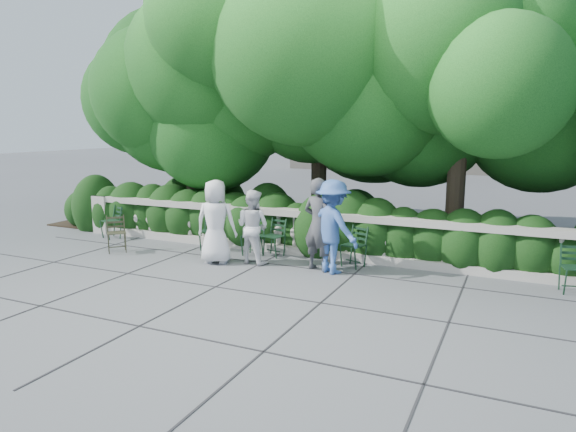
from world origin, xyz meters
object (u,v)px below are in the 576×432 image
at_px(person_businessman, 216,222).
at_px(person_older_blue, 333,227).
at_px(chair_a, 106,239).
at_px(person_woman_grey, 319,224).
at_px(person_casual_man, 253,227).
at_px(chair_c, 208,251).
at_px(chair_d, 269,257).
at_px(chair_f, 575,296).
at_px(chair_weathered, 118,253).
at_px(chair_e, 349,268).
at_px(chair_b, 249,257).

bearing_deg(person_businessman, person_older_blue, 175.17).
distance_m(chair_a, person_woman_grey, 5.99).
bearing_deg(chair_a, person_casual_man, 15.90).
xyz_separation_m(chair_c, chair_d, (1.53, 0.08, 0.00)).
relative_size(chair_a, chair_d, 1.00).
distance_m(chair_d, person_older_blue, 1.94).
relative_size(chair_f, chair_weathered, 1.00).
relative_size(chair_c, chair_d, 1.00).
bearing_deg(chair_d, chair_a, -168.56).
bearing_deg(person_woman_grey, chair_weathered, 22.03).
distance_m(chair_d, chair_e, 1.84).
bearing_deg(chair_weathered, chair_f, -39.52).
bearing_deg(chair_f, person_businessman, 174.15).
height_order(chair_a, chair_b, same).
relative_size(chair_c, chair_weathered, 1.00).
xyz_separation_m(chair_b, person_older_blue, (2.06, -0.38, 0.91)).
bearing_deg(person_woman_grey, person_businessman, 24.18).
xyz_separation_m(chair_e, chair_weathered, (-5.09, -1.02, 0.00)).
xyz_separation_m(chair_a, chair_f, (10.43, -0.03, 0.00)).
bearing_deg(person_businessman, chair_a, -24.05).
xyz_separation_m(chair_f, chair_weathered, (-9.10, -1.00, 0.00)).
relative_size(chair_weathered, person_businessman, 0.48).
bearing_deg(chair_c, chair_weathered, -160.88).
distance_m(chair_weathered, person_older_blue, 5.01).
xyz_separation_m(chair_e, person_older_blue, (-0.20, -0.42, 0.91)).
relative_size(chair_f, person_businessman, 0.48).
relative_size(chair_b, chair_d, 1.00).
height_order(chair_c, person_casual_man, person_casual_man).
height_order(chair_b, person_businessman, person_businessman).
relative_size(chair_weathered, person_woman_grey, 0.46).
height_order(chair_b, chair_e, same).
height_order(person_woman_grey, person_older_blue, person_woman_grey).
distance_m(chair_b, person_older_blue, 2.28).
distance_m(chair_b, chair_c, 1.11).
distance_m(chair_f, chair_weathered, 9.15).
height_order(chair_d, chair_weathered, same).
distance_m(chair_e, chair_weathered, 5.19).
relative_size(chair_a, person_businessman, 0.48).
distance_m(chair_a, person_businessman, 3.96).
xyz_separation_m(chair_e, person_woman_grey, (-0.51, -0.38, 0.92)).
relative_size(person_casual_man, person_older_blue, 0.85).
distance_m(chair_f, person_woman_grey, 4.63).
height_order(chair_c, person_businessman, person_businessman).
distance_m(chair_b, chair_weathered, 2.99).
bearing_deg(chair_a, chair_weathered, -16.05).
relative_size(chair_b, chair_weathered, 1.00).
relative_size(chair_c, person_older_blue, 0.46).
height_order(chair_e, chair_f, same).
relative_size(chair_b, chair_e, 1.00).
bearing_deg(chair_weathered, chair_b, -26.79).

